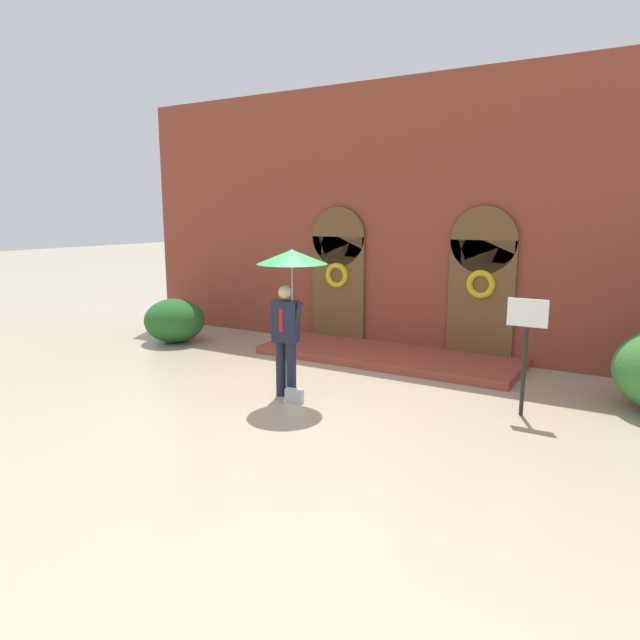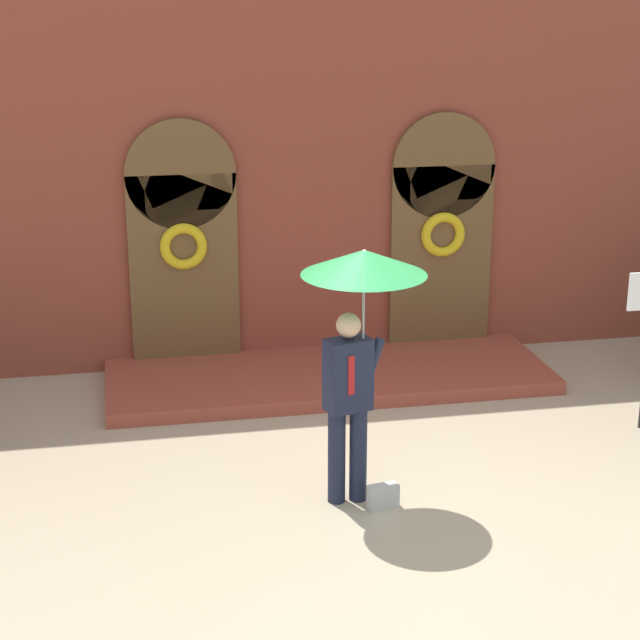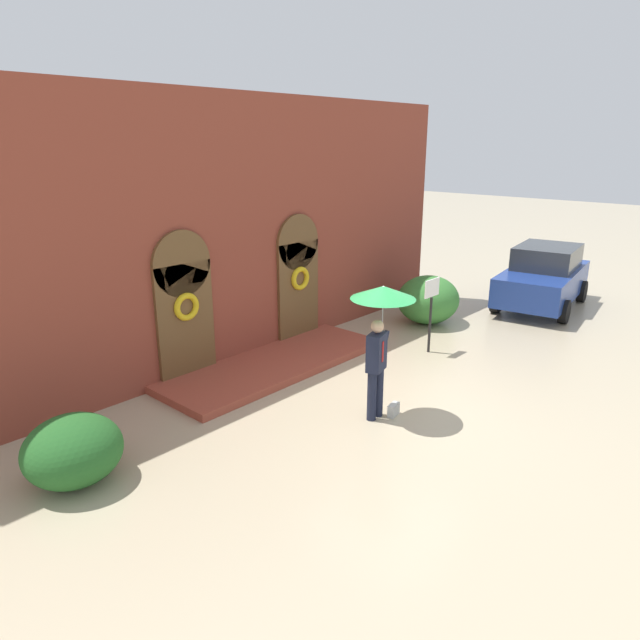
% 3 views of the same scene
% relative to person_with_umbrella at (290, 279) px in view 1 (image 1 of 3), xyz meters
% --- Properties ---
extents(ground_plane, '(80.00, 80.00, 0.00)m').
position_rel_person_with_umbrella_xyz_m(ground_plane, '(0.33, -0.09, -1.91)').
color(ground_plane, tan).
extents(building_facade, '(14.00, 2.30, 5.60)m').
position_rel_person_with_umbrella_xyz_m(building_facade, '(0.33, 4.06, 0.77)').
color(building_facade, brown).
rests_on(building_facade, ground).
extents(person_with_umbrella, '(1.10, 1.10, 2.36)m').
position_rel_person_with_umbrella_xyz_m(person_with_umbrella, '(0.00, 0.00, 0.00)').
color(person_with_umbrella, '#191E33').
rests_on(person_with_umbrella, ground).
extents(handbag, '(0.30, 0.17, 0.22)m').
position_rel_person_with_umbrella_xyz_m(handbag, '(0.19, -0.20, -1.80)').
color(handbag, '#B7B7B2').
rests_on(handbag, ground).
extents(sign_post, '(0.56, 0.06, 1.72)m').
position_rel_person_with_umbrella_xyz_m(sign_post, '(3.34, 1.03, -0.75)').
color(sign_post, black).
rests_on(sign_post, ground).
extents(shrub_left, '(1.38, 1.33, 1.00)m').
position_rel_person_with_umbrella_xyz_m(shrub_left, '(-4.52, 1.99, -1.41)').
color(shrub_left, '#235B23').
rests_on(shrub_left, ground).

